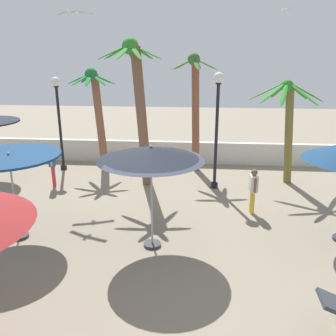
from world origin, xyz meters
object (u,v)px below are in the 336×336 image
(palm_tree_0, at_px, (195,101))
(seagull_1, at_px, (286,10))
(patio_umbrella_0, at_px, (151,154))
(lamp_post_0, at_px, (217,115))
(palm_tree_3, at_px, (138,98))
(seagull_0, at_px, (77,13))
(palm_tree_2, at_px, (97,107))
(seagull_2, at_px, (71,12))
(lamp_post_1, at_px, (58,110))
(guest_0, at_px, (253,187))
(guest_1, at_px, (52,162))
(patio_umbrella_5, at_px, (9,160))
(palm_tree_1, at_px, (288,118))

(palm_tree_0, xyz_separation_m, seagull_1, (3.67, 0.85, 3.70))
(patio_umbrella_0, distance_m, lamp_post_0, 5.06)
(palm_tree_3, xyz_separation_m, seagull_0, (-2.55, 1.16, 3.13))
(lamp_post_0, distance_m, seagull_1, 5.76)
(palm_tree_0, height_order, palm_tree_3, palm_tree_3)
(palm_tree_2, relative_size, seagull_0, 3.57)
(patio_umbrella_0, height_order, lamp_post_0, lamp_post_0)
(seagull_0, distance_m, seagull_2, 0.97)
(palm_tree_0, relative_size, lamp_post_1, 1.24)
(lamp_post_0, xyz_separation_m, guest_0, (1.15, -2.29, -1.96))
(palm_tree_2, relative_size, seagull_2, 3.61)
(seagull_0, bearing_deg, guest_1, -115.16)
(patio_umbrella_5, height_order, seagull_0, seagull_0)
(palm_tree_1, height_order, palm_tree_3, palm_tree_3)
(palm_tree_1, height_order, guest_1, palm_tree_1)
(lamp_post_0, height_order, seagull_1, seagull_1)
(patio_umbrella_5, relative_size, seagull_0, 2.16)
(guest_1, bearing_deg, patio_umbrella_0, -43.50)
(palm_tree_2, height_order, guest_1, palm_tree_2)
(patio_umbrella_5, bearing_deg, seagull_1, 42.06)
(lamp_post_0, height_order, seagull_2, seagull_2)
(patio_umbrella_0, distance_m, palm_tree_0, 7.07)
(palm_tree_2, bearing_deg, guest_0, -35.22)
(palm_tree_3, height_order, lamp_post_0, palm_tree_3)
(palm_tree_2, relative_size, lamp_post_0, 1.02)
(palm_tree_0, distance_m, palm_tree_3, 2.99)
(seagull_0, bearing_deg, guest_0, -28.57)
(lamp_post_0, bearing_deg, palm_tree_3, 176.25)
(seagull_1, bearing_deg, palm_tree_3, -153.23)
(seagull_1, bearing_deg, palm_tree_1, -90.30)
(palm_tree_1, relative_size, guest_0, 2.73)
(lamp_post_0, xyz_separation_m, guest_1, (-6.38, -0.41, -1.85))
(patio_umbrella_5, xyz_separation_m, lamp_post_0, (5.72, 4.57, 0.56))
(seagull_0, xyz_separation_m, seagull_2, (0.11, -0.96, -0.07))
(palm_tree_3, relative_size, guest_1, 3.33)
(palm_tree_1, xyz_separation_m, seagull_0, (-8.34, 0.47, 3.90))
(guest_0, bearing_deg, guest_1, 166.03)
(patio_umbrella_5, relative_size, palm_tree_3, 0.48)
(palm_tree_1, distance_m, guest_1, 9.41)
(palm_tree_2, height_order, seagull_2, seagull_2)
(guest_0, xyz_separation_m, seagull_2, (-6.59, 2.68, 5.60))
(lamp_post_0, bearing_deg, palm_tree_0, 110.84)
(palm_tree_1, distance_m, seagull_1, 4.69)
(patio_umbrella_0, distance_m, seagull_0, 8.13)
(palm_tree_0, relative_size, lamp_post_0, 1.16)
(guest_1, xyz_separation_m, seagull_0, (0.83, 1.77, 5.56))
(patio_umbrella_5, bearing_deg, guest_0, 18.41)
(lamp_post_1, bearing_deg, palm_tree_3, -22.59)
(seagull_0, xyz_separation_m, seagull_1, (8.35, 1.76, 0.23))
(patio_umbrella_0, distance_m, palm_tree_1, 7.27)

